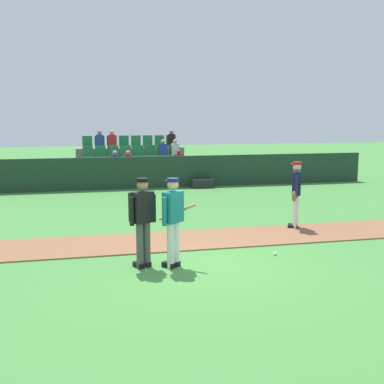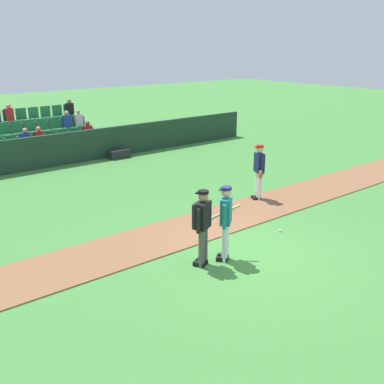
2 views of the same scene
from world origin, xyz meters
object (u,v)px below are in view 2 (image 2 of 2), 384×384
at_px(umpire_home_plate, 202,224).
at_px(runner_navy_jersey, 259,170).
at_px(baseball, 280,230).
at_px(equipment_bag, 119,154).
at_px(batter_teal_jersey, 226,220).

relative_size(umpire_home_plate, runner_navy_jersey, 1.00).
xyz_separation_m(baseball, equipment_bag, (0.90, 9.82, 0.14)).
bearing_deg(runner_navy_jersey, umpire_home_plate, -151.10).
bearing_deg(baseball, equipment_bag, 84.76).
bearing_deg(equipment_bag, runner_navy_jersey, -85.64).
relative_size(umpire_home_plate, baseball, 23.78).
bearing_deg(umpire_home_plate, batter_teal_jersey, -11.90).
bearing_deg(runner_navy_jersey, batter_teal_jersey, -146.17).
relative_size(batter_teal_jersey, umpire_home_plate, 1.00).
bearing_deg(batter_teal_jersey, runner_navy_jersey, 33.83).
height_order(batter_teal_jersey, equipment_bag, batter_teal_jersey).
relative_size(batter_teal_jersey, runner_navy_jersey, 1.00).
bearing_deg(runner_navy_jersey, baseball, -123.81).
xyz_separation_m(batter_teal_jersey, equipment_bag, (3.16, 10.12, -0.79)).
distance_m(runner_navy_jersey, equipment_bag, 7.67).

